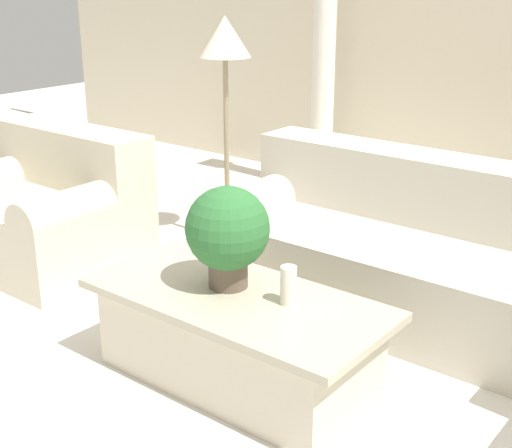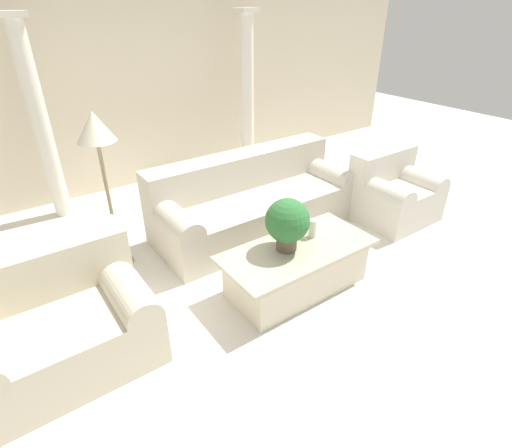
% 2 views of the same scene
% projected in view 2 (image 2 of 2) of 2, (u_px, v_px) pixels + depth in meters
% --- Properties ---
extents(ground_plane, '(16.00, 16.00, 0.00)m').
position_uv_depth(ground_plane, '(262.00, 269.00, 4.03)').
color(ground_plane, silver).
extents(wall_back, '(10.00, 0.06, 3.20)m').
position_uv_depth(wall_back, '(134.00, 67.00, 5.27)').
color(wall_back, beige).
rests_on(wall_back, ground_plane).
extents(sofa_long, '(2.36, 0.94, 0.85)m').
position_uv_depth(sofa_long, '(253.00, 201.00, 4.62)').
color(sofa_long, beige).
rests_on(sofa_long, ground_plane).
extents(loveseat, '(1.25, 0.94, 0.85)m').
position_uv_depth(loveseat, '(58.00, 320.00, 2.89)').
color(loveseat, beige).
rests_on(loveseat, ground_plane).
extents(coffee_table, '(1.42, 0.67, 0.44)m').
position_uv_depth(coffee_table, '(297.00, 268.00, 3.67)').
color(coffee_table, beige).
rests_on(coffee_table, ground_plane).
extents(potted_plant, '(0.39, 0.39, 0.48)m').
position_uv_depth(potted_plant, '(287.00, 222.00, 3.42)').
color(potted_plant, brown).
rests_on(potted_plant, coffee_table).
extents(pillar_candle, '(0.07, 0.07, 0.18)m').
position_uv_depth(pillar_candle, '(313.00, 228.00, 3.69)').
color(pillar_candle, silver).
rests_on(pillar_candle, coffee_table).
extents(floor_lamp, '(0.34, 0.34, 1.56)m').
position_uv_depth(floor_lamp, '(97.00, 140.00, 3.48)').
color(floor_lamp, gray).
rests_on(floor_lamp, ground_plane).
extents(column_left, '(0.27, 0.27, 2.28)m').
position_uv_depth(column_left, '(40.00, 122.00, 4.51)').
color(column_left, silver).
rests_on(column_left, ground_plane).
extents(column_right, '(0.27, 0.27, 2.28)m').
position_uv_depth(column_right, '(247.00, 92.00, 5.96)').
color(column_right, silver).
rests_on(column_right, ground_plane).
extents(armchair, '(0.92, 0.79, 0.82)m').
position_uv_depth(armchair, '(393.00, 192.00, 4.84)').
color(armchair, beige).
rests_on(armchair, ground_plane).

